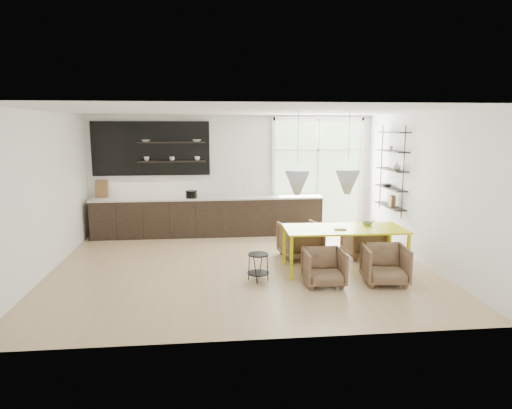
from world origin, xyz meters
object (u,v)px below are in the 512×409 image
Objects in this scene: dining_table at (344,231)px; wire_stool at (258,263)px; armchair_front_right at (385,265)px; armchair_front_left at (324,267)px; armchair_back_left at (300,240)px; armchair_back_right at (363,240)px.

dining_table is 4.63× the size of wire_stool.
armchair_front_left is at bearing -175.54° from armchair_front_right.
wire_stool is (-1.63, -0.42, -0.43)m from dining_table.
dining_table reaches higher than armchair_front_left.
dining_table is at bearing 113.30° from armchair_back_left.
dining_table is 1.74m from wire_stool.
armchair_back_left is at bearing 125.64° from dining_table.
dining_table is at bearing 54.00° from armchair_front_left.
armchair_front_left is (-0.56, -0.75, -0.44)m from dining_table.
armchair_back_left is at bearing -7.30° from armchair_back_right.
armchair_back_left reaches higher than wire_stool.
armchair_back_left is 1.18× the size of armchair_front_left.
armchair_back_left is 1.03× the size of armchair_back_right.
dining_table reaches higher than wire_stool.
armchair_front_right is (1.10, -1.71, -0.03)m from armchair_back_left.
armchair_front_right is (0.48, -0.79, -0.41)m from dining_table.
dining_table is 3.04× the size of armchair_front_right.
armchair_back_left is 1.30m from armchair_back_right.
armchair_front_left is at bearing 81.22° from armchair_back_left.
armchair_back_right is 1.05× the size of armchair_front_right.
armchair_front_left is 1.40× the size of wire_stool.
armchair_back_left is at bearing 129.50° from armchair_front_right.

